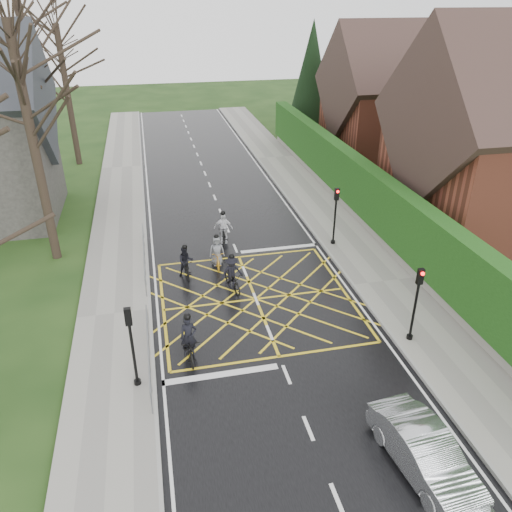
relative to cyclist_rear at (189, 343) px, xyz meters
name	(u,v)px	position (x,y,z in m)	size (l,w,h in m)	color
ground	(256,299)	(3.20, 3.25, -0.60)	(120.00, 120.00, 0.00)	black
road	(256,299)	(3.20, 3.25, -0.59)	(9.00, 80.00, 0.01)	black
sidewalk_right	(383,282)	(9.20, 3.25, -0.52)	(3.00, 80.00, 0.15)	gray
sidewalk_left	(115,315)	(-2.80, 3.25, -0.52)	(3.00, 80.00, 0.15)	gray
stone_wall	(366,222)	(10.95, 9.25, -0.25)	(0.50, 38.00, 0.70)	slate
hedge	(369,193)	(10.95, 9.25, 1.50)	(0.90, 38.00, 2.80)	#163B10
house_far	(393,103)	(17.96, 21.25, 3.76)	(9.80, 8.80, 10.30)	brown
conifer	(311,80)	(13.95, 29.25, 4.40)	(4.60, 4.60, 10.00)	black
tree_near	(23,96)	(-5.80, 9.25, 7.31)	(9.24, 9.24, 11.44)	black
tree_mid	(28,58)	(-6.80, 17.25, 8.03)	(10.08, 10.08, 12.48)	black
tree_far	(63,66)	(-6.10, 25.25, 6.59)	(8.40, 8.40, 10.40)	black
railing_south	(149,349)	(-1.45, -0.25, 0.18)	(0.05, 5.04, 1.03)	slate
railing_north	(144,253)	(-1.45, 7.25, 0.19)	(0.05, 6.04, 1.03)	slate
traffic_light_ne	(335,217)	(8.30, 7.45, 1.06)	(0.24, 0.31, 3.21)	black
traffic_light_se	(415,305)	(8.30, -0.95, 1.06)	(0.24, 0.31, 3.21)	black
traffic_light_sw	(133,348)	(-1.90, -1.24, 1.06)	(0.24, 0.31, 3.21)	black
cyclist_rear	(189,343)	(0.00, 0.00, 0.00)	(0.75, 1.92, 1.84)	black
cyclist_back	(186,264)	(0.45, 5.94, 0.02)	(0.75, 1.64, 1.63)	black
cyclist_mid	(232,276)	(2.36, 4.35, 0.04)	(1.13, 1.88, 1.75)	black
cyclist_front	(224,231)	(2.72, 9.04, 0.08)	(1.05, 1.89, 1.83)	black
cyclist_lead	(217,255)	(2.02, 6.67, -0.03)	(0.76, 1.72, 1.65)	#C48417
car	(425,453)	(5.85, -6.35, 0.06)	(1.39, 3.98, 1.31)	#ACAFB3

